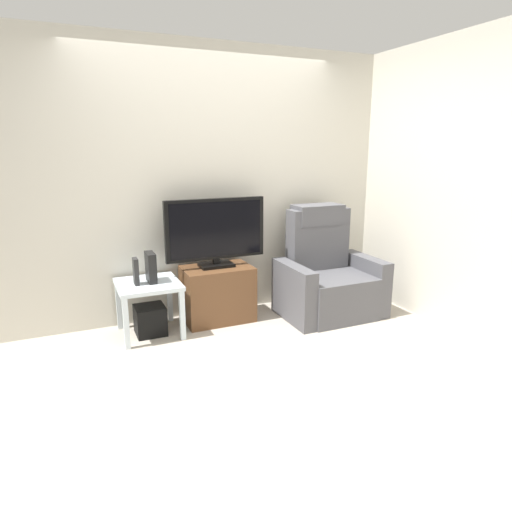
{
  "coord_description": "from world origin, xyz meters",
  "views": [
    {
      "loc": [
        -1.34,
        -3.05,
        1.66
      ],
      "look_at": [
        0.22,
        0.5,
        0.7
      ],
      "focal_mm": 31.26,
      "sensor_mm": 36.0,
      "label": 1
    }
  ],
  "objects_px": {
    "book_upright": "(136,271)",
    "game_console": "(151,267)",
    "subwoofer_box": "(150,320)",
    "television": "(216,231)",
    "side_table": "(148,291)",
    "tv_stand": "(218,294)",
    "recliner_armchair": "(327,277)"
  },
  "relations": [
    {
      "from": "television",
      "to": "subwoofer_box",
      "type": "xyz_separation_m",
      "value": [
        -0.67,
        -0.09,
        -0.75
      ]
    },
    {
      "from": "book_upright",
      "to": "tv_stand",
      "type": "bearing_deg",
      "value": 6.73
    },
    {
      "from": "side_table",
      "to": "subwoofer_box",
      "type": "distance_m",
      "value": 0.28
    },
    {
      "from": "tv_stand",
      "to": "book_upright",
      "type": "height_order",
      "value": "book_upright"
    },
    {
      "from": "television",
      "to": "game_console",
      "type": "height_order",
      "value": "television"
    },
    {
      "from": "television",
      "to": "book_upright",
      "type": "distance_m",
      "value": 0.83
    },
    {
      "from": "tv_stand",
      "to": "subwoofer_box",
      "type": "relative_size",
      "value": 2.49
    },
    {
      "from": "side_table",
      "to": "book_upright",
      "type": "height_order",
      "value": "book_upright"
    },
    {
      "from": "subwoofer_box",
      "to": "game_console",
      "type": "distance_m",
      "value": 0.49
    },
    {
      "from": "tv_stand",
      "to": "book_upright",
      "type": "xyz_separation_m",
      "value": [
        -0.77,
        -0.09,
        0.33
      ]
    },
    {
      "from": "side_table",
      "to": "book_upright",
      "type": "xyz_separation_m",
      "value": [
        -0.1,
        -0.02,
        0.2
      ]
    },
    {
      "from": "television",
      "to": "game_console",
      "type": "distance_m",
      "value": 0.69
    },
    {
      "from": "recliner_armchair",
      "to": "game_console",
      "type": "relative_size",
      "value": 4.07
    },
    {
      "from": "tv_stand",
      "to": "television",
      "type": "height_order",
      "value": "television"
    },
    {
      "from": "tv_stand",
      "to": "game_console",
      "type": "relative_size",
      "value": 2.46
    },
    {
      "from": "television",
      "to": "side_table",
      "type": "bearing_deg",
      "value": -172.35
    },
    {
      "from": "television",
      "to": "side_table",
      "type": "distance_m",
      "value": 0.83
    },
    {
      "from": "tv_stand",
      "to": "side_table",
      "type": "height_order",
      "value": "tv_stand"
    },
    {
      "from": "side_table",
      "to": "game_console",
      "type": "xyz_separation_m",
      "value": [
        0.03,
        0.01,
        0.21
      ]
    },
    {
      "from": "book_upright",
      "to": "game_console",
      "type": "relative_size",
      "value": 0.89
    },
    {
      "from": "subwoofer_box",
      "to": "game_console",
      "type": "height_order",
      "value": "game_console"
    },
    {
      "from": "television",
      "to": "recliner_armchair",
      "type": "height_order",
      "value": "television"
    },
    {
      "from": "television",
      "to": "recliner_armchair",
      "type": "bearing_deg",
      "value": -13.75
    },
    {
      "from": "tv_stand",
      "to": "recliner_armchair",
      "type": "relative_size",
      "value": 0.61
    },
    {
      "from": "television",
      "to": "book_upright",
      "type": "xyz_separation_m",
      "value": [
        -0.77,
        -0.11,
        -0.28
      ]
    },
    {
      "from": "subwoofer_box",
      "to": "book_upright",
      "type": "distance_m",
      "value": 0.48
    },
    {
      "from": "book_upright",
      "to": "game_console",
      "type": "distance_m",
      "value": 0.14
    },
    {
      "from": "television",
      "to": "subwoofer_box",
      "type": "height_order",
      "value": "television"
    },
    {
      "from": "tv_stand",
      "to": "subwoofer_box",
      "type": "distance_m",
      "value": 0.69
    },
    {
      "from": "tv_stand",
      "to": "subwoofer_box",
      "type": "bearing_deg",
      "value": -173.96
    },
    {
      "from": "recliner_armchair",
      "to": "book_upright",
      "type": "height_order",
      "value": "recliner_armchair"
    },
    {
      "from": "television",
      "to": "book_upright",
      "type": "bearing_deg",
      "value": -171.87
    }
  ]
}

